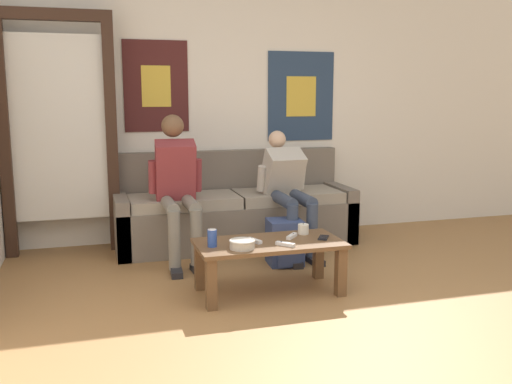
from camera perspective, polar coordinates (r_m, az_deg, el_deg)
ground_plane at (r=3.31m, az=12.21°, el=-16.15°), size 18.00×18.00×0.00m
wall_back at (r=5.75m, az=-1.64°, el=8.26°), size 10.00×0.07×2.55m
door_frame at (r=5.35m, az=-19.17°, el=6.75°), size 1.00×0.10×2.15m
couch at (r=5.48m, az=-2.15°, el=-2.14°), size 2.25×0.73×0.88m
coffee_table at (r=4.14m, az=1.31°, el=-5.92°), size 1.06×0.53×0.38m
person_seated_adult at (r=4.94m, az=-7.87°, el=0.97°), size 0.47×0.86×1.25m
person_seated_teen at (r=5.19m, az=3.15°, el=0.55°), size 0.47×0.96×1.09m
backpack at (r=4.85m, az=2.93°, el=-5.14°), size 0.30×0.32×0.38m
ceramic_bowl at (r=3.93m, az=-1.39°, el=-5.18°), size 0.18×0.18×0.06m
pillar_candle at (r=4.34m, az=4.75°, el=-3.72°), size 0.08×0.08×0.09m
drink_can_blue at (r=3.98m, az=-4.40°, el=-4.62°), size 0.07×0.07×0.12m
game_controller_near_left at (r=4.01m, az=2.95°, el=-5.23°), size 0.12×0.13×0.03m
game_controller_near_right at (r=4.23m, az=3.60°, el=-4.42°), size 0.12×0.13×0.03m
game_controller_far_center at (r=4.10m, az=-0.19°, el=-4.87°), size 0.09×0.15×0.03m
cell_phone at (r=4.24m, az=6.76°, el=-4.55°), size 0.13×0.15×0.01m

